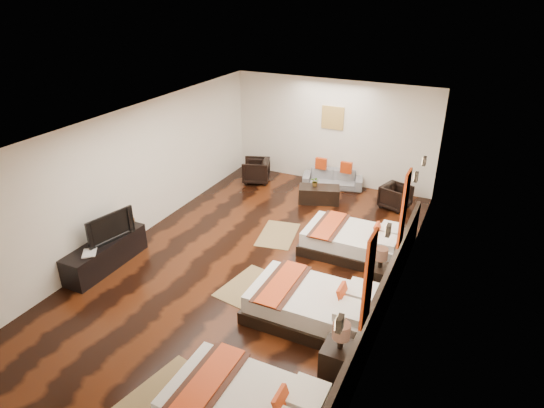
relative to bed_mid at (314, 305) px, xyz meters
The scene contains 29 objects.
floor 1.95m from the bed_mid, 151.57° to the left, with size 5.50×9.50×0.01m, color black.
ceiling 3.18m from the bed_mid, 151.57° to the left, with size 5.50×9.50×0.01m, color white.
back_wall 6.02m from the bed_mid, 106.66° to the left, with size 5.50×0.01×2.80m, color silver.
left_wall 4.68m from the bed_mid, 168.33° to the left, with size 0.01×9.50×2.80m, color silver.
right_wall 1.80m from the bed_mid, 41.07° to the left, with size 0.01×9.50×2.80m, color silver.
headboard_panel 1.04m from the bed_mid, ahead, with size 0.08×6.60×0.90m, color black.
bed_mid is the anchor object (origin of this frame).
bed_far 2.30m from the bed_mid, 90.03° to the left, with size 2.00×1.26×0.76m.
nightstand_a 1.24m from the bed_mid, 52.85° to the right, with size 0.46×0.46×0.91m.
nightstand_b 1.46m from the bed_mid, 59.19° to the left, with size 0.44×0.44×0.86m.
jute_mat_near 2.64m from the bed_mid, 118.54° to the right, with size 0.75×1.20×0.01m, color olive.
jute_mat_mid 1.46m from the bed_mid, 166.51° to the left, with size 0.75×1.20×0.01m, color olive.
jute_mat_far 2.88m from the bed_mid, 126.64° to the left, with size 0.75×1.20×0.01m, color olive.
tv_console 4.20m from the bed_mid, behind, with size 0.50×1.80×0.55m, color black.
tv 4.19m from the bed_mid, behind, with size 0.99×0.13×0.57m, color black.
book 4.28m from the bed_mid, 169.53° to the right, with size 0.24×0.32×0.03m, color black.
figurine 4.24m from the bed_mid, behind, with size 0.29×0.29×0.30m, color brown.
sofa 5.54m from the bed_mid, 105.67° to the left, with size 1.58×0.62×0.46m, color slate.
armchair_left 5.92m from the bed_mid, 126.48° to the left, with size 0.69×0.71×0.65m, color black.
armchair_right 4.77m from the bed_mid, 86.35° to the left, with size 0.63×0.64×0.59m, color black.
coffee_table 4.54m from the bed_mid, 109.25° to the left, with size 1.00×0.50×0.40m, color black.
table_plant 4.60m from the bed_mid, 110.58° to the left, with size 0.22×0.19×0.25m, color #2E6421.
orange_panel_a 2.02m from the bed_mid, 43.53° to the right, with size 0.04×0.40×1.30m, color #D86014.
orange_panel_b 2.14m from the bed_mid, 49.69° to the left, with size 0.04×0.40×1.30m, color #D86014.
sconce_near 2.80m from the bed_mid, 64.16° to the right, with size 0.07×0.12×0.18m.
sconce_mid 1.88m from the bed_mid, ahead, with size 0.07×0.12×0.18m.
sconce_far 2.98m from the bed_mid, 66.49° to the left, with size 0.07×0.12×0.18m.
sconce_lounge 3.72m from the bed_mid, 72.60° to the left, with size 0.07×0.12×0.18m.
gold_artwork 6.09m from the bed_mid, 106.72° to the left, with size 0.60×0.04×0.60m, color #AD873F.
Camera 1 is at (3.71, -6.72, 5.04)m, focal length 30.78 mm.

